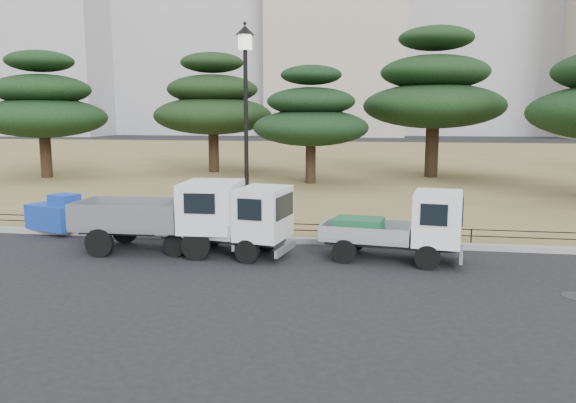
% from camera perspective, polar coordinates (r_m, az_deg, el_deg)
% --- Properties ---
extents(ground, '(220.00, 220.00, 0.00)m').
position_cam_1_polar(ground, '(13.72, -1.37, -6.65)').
color(ground, black).
extents(lawn, '(120.00, 56.00, 0.15)m').
position_cam_1_polar(lawn, '(43.81, 6.13, 4.15)').
color(lawn, olive).
rests_on(lawn, ground).
extents(curb, '(120.00, 0.25, 0.16)m').
position_cam_1_polar(curb, '(16.19, 0.35, -3.94)').
color(curb, gray).
rests_on(curb, ground).
extents(truck_large, '(4.44, 1.91, 1.91)m').
position_cam_1_polar(truck_large, '(15.33, -11.97, -1.12)').
color(truck_large, black).
rests_on(truck_large, ground).
extents(truck_kei_front, '(3.65, 2.00, 1.83)m').
position_cam_1_polar(truck_kei_front, '(14.72, -5.61, -1.98)').
color(truck_kei_front, black).
rests_on(truck_kei_front, ground).
extents(truck_kei_rear, '(3.58, 1.89, 1.79)m').
position_cam_1_polar(truck_kei_rear, '(14.37, 11.54, -2.47)').
color(truck_kei_rear, black).
rests_on(truck_kei_rear, ground).
extents(street_lamp, '(0.54, 0.54, 5.98)m').
position_cam_1_polar(street_lamp, '(16.35, -4.32, 10.68)').
color(street_lamp, black).
rests_on(street_lamp, lawn).
extents(pipe_fence, '(38.00, 0.04, 0.40)m').
position_cam_1_polar(pipe_fence, '(16.26, 0.43, -2.59)').
color(pipe_fence, black).
rests_on(pipe_fence, lawn).
extents(tarp_pile, '(1.94, 1.68, 1.09)m').
position_cam_1_polar(tarp_pile, '(18.85, -22.23, -1.21)').
color(tarp_pile, '#1740B4').
rests_on(tarp_pile, lawn).
extents(pine_west_far, '(6.85, 6.85, 6.92)m').
position_cam_1_polar(pine_west_far, '(34.00, -23.67, 8.96)').
color(pine_west_far, black).
rests_on(pine_west_far, lawn).
extents(pine_west_near, '(7.14, 7.14, 7.14)m').
position_cam_1_polar(pine_west_near, '(34.59, -7.65, 9.81)').
color(pine_west_near, black).
rests_on(pine_west_near, lawn).
extents(pine_center_left, '(5.83, 5.83, 5.93)m').
position_cam_1_polar(pine_center_left, '(28.60, 2.34, 8.69)').
color(pine_center_left, black).
rests_on(pine_center_left, lawn).
extents(pine_center_right, '(7.76, 7.76, 8.23)m').
position_cam_1_polar(pine_center_right, '(32.51, 14.62, 10.82)').
color(pine_center_right, black).
rests_on(pine_center_right, lawn).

